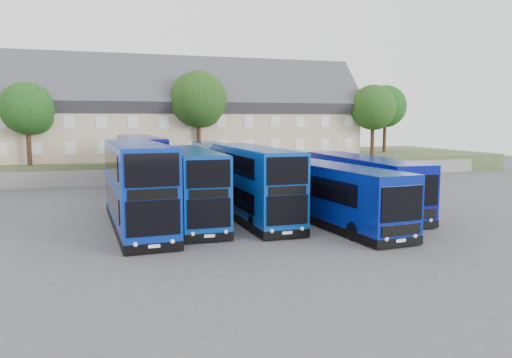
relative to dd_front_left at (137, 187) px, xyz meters
The scene contains 15 objects.
ground 7.46m from the dd_front_left, 32.42° to the right, with size 120.00×120.00×0.00m, color #444449.
retaining_wall 21.14m from the dd_front_left, 73.58° to the left, with size 70.00×0.40×1.50m, color slate.
earth_bank 30.83m from the dd_front_left, 78.85° to the left, with size 80.00×20.00×2.00m, color #3F4A2A.
terrace_row 26.71m from the dd_front_left, 83.56° to the left, with size 48.00×10.40×11.20m.
dd_front_left is the anchor object (origin of this frame).
dd_front_mid 3.30m from the dd_front_left, 10.95° to the left, with size 2.78×11.12×4.40m.
dd_front_right 7.06m from the dd_front_left, ahead, with size 2.72×11.36×4.50m.
dd_rear_left 12.53m from the dd_front_left, 84.27° to the left, with size 3.16×12.19×4.81m.
dd_rear_right 14.94m from the dd_front_left, 59.97° to the left, with size 2.91×10.55×4.15m.
coach_east_a 11.47m from the dd_front_left, 11.29° to the right, with size 3.76×13.16×3.55m.
coach_east_b 15.22m from the dd_front_left, ahead, with size 3.32×13.52×3.67m.
tree_west 23.20m from the dd_front_left, 110.33° to the left, with size 4.80×4.80×7.65m.
tree_mid 23.95m from the dd_front_left, 69.62° to the left, with size 5.76×5.76×9.18m.
tree_east 35.62m from the dd_front_left, 37.17° to the left, with size 5.12×5.12×8.16m.
tree_far 44.64m from the dd_front_left, 39.70° to the left, with size 5.44×5.44×8.67m.
Camera 1 is at (-8.14, -25.24, 6.23)m, focal length 35.00 mm.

